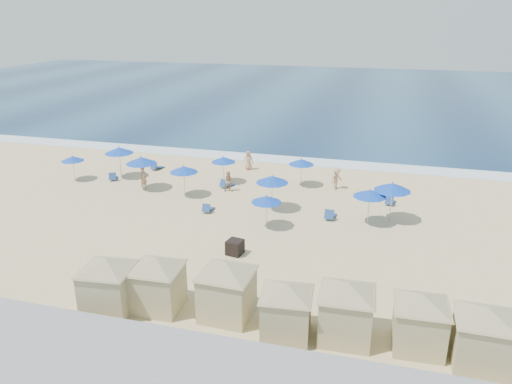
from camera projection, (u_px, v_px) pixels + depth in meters
The scene contains 32 objects.
ground at pixel (234, 229), 31.02m from camera, with size 160.00×160.00×0.00m, color #D5BB87.
ocean at pixel (337, 94), 80.82m from camera, with size 160.00×80.00×0.06m, color #0E2A4E.
surf_line at pixel (286, 160), 45.04m from camera, with size 160.00×2.50×0.08m, color white.
seawall at pixel (124, 356), 18.57m from camera, with size 160.00×6.10×1.22m.
trash_bin at pixel (235, 247), 27.67m from camera, with size 0.83×0.83×0.83m, color black.
cabana_0 at pixel (108, 278), 22.07m from camera, with size 4.51×4.51×2.85m.
cabana_1 at pixel (157, 277), 22.27m from camera, with size 4.41×4.41×2.77m.
cabana_2 at pixel (227, 283), 21.64m from camera, with size 4.63×4.63×2.90m.
cabana_3 at pixel (287, 303), 20.36m from camera, with size 4.23×4.23×2.66m.
cabana_4 at pixel (347, 303), 20.16m from camera, with size 4.55×4.55×2.86m.
cabana_5 at pixel (421, 315), 19.59m from camera, with size 4.27×4.27×2.68m.
cabana_6 at pixel (484, 329), 18.63m from camera, with size 4.41×4.41×2.77m.
umbrella_0 at pixel (73, 159), 39.29m from camera, with size 1.81×1.81×2.06m.
umbrella_1 at pixel (141, 160), 37.06m from camera, with size 2.32×2.32×2.64m.
umbrella_2 at pixel (119, 150), 39.76m from camera, with size 2.31×2.31×2.62m.
umbrella_3 at pixel (184, 169), 35.79m from camera, with size 2.07×2.07×2.36m.
umbrella_4 at pixel (223, 159), 38.63m from camera, with size 1.93×1.93×2.19m.
umbrella_5 at pixel (267, 199), 30.54m from camera, with size 1.92×1.92×2.19m.
umbrella_6 at pixel (272, 179), 33.22m from camera, with size 2.22×2.22×2.52m.
umbrella_7 at pixel (301, 162), 37.92m from camera, with size 1.96×1.96×2.23m.
umbrella_8 at pixel (393, 187), 31.37m from camera, with size 2.35×2.35×2.68m.
umbrella_9 at pixel (370, 193), 31.01m from camera, with size 2.10×2.10×2.39m.
beach_chair_0 at pixel (113, 177), 39.86m from camera, with size 1.04×1.38×0.69m.
beach_chair_1 at pixel (156, 167), 42.47m from camera, with size 0.89×1.40×0.71m.
beach_chair_2 at pixel (226, 184), 38.23m from camera, with size 1.04×1.41×0.71m.
beach_chair_3 at pixel (208, 208), 33.57m from camera, with size 0.55×1.21×0.66m.
beach_chair_4 at pixel (330, 215), 32.44m from camera, with size 0.69×1.39×0.75m.
beach_chair_5 at pixel (390, 201), 34.85m from camera, with size 0.77×1.31×0.67m.
beachgoer_0 at pixel (144, 178), 37.52m from camera, with size 0.64×0.42×1.74m, color tan.
beachgoer_1 at pixel (229, 181), 37.15m from camera, with size 0.76×0.59×1.55m, color tan.
beachgoer_2 at pixel (336, 178), 37.68m from camera, with size 1.06×0.61×1.64m, color tan.
beachgoer_3 at pixel (248, 160), 42.26m from camera, with size 0.79×0.52×1.62m, color tan.
Camera 1 is at (8.81, -26.98, 12.79)m, focal length 35.00 mm.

